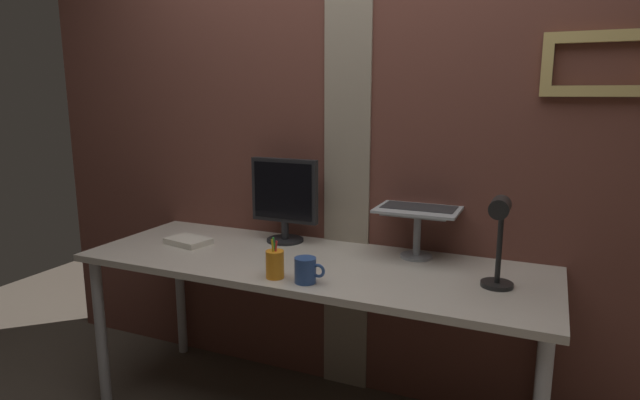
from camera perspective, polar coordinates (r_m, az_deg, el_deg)
The scene contains 9 objects.
brick_wall_back at distance 2.55m, azimuth 4.51°, elevation 5.45°, with size 3.70×0.16×2.42m.
desk at distance 2.32m, azimuth -1.00°, elevation -8.22°, with size 2.03×0.70×0.76m.
monitor at distance 2.55m, azimuth -3.86°, elevation 0.47°, with size 0.34×0.18×0.41m.
laptop_stand at distance 2.35m, azimuth 10.46°, elevation -2.79°, with size 0.28×0.22×0.21m.
laptop at distance 2.38m, azimuth 10.96°, elevation 0.66°, with size 0.35×0.29×0.24m.
desk_lamp at distance 2.00m, azimuth 18.76°, elevation -3.38°, with size 0.12×0.20×0.36m.
pen_cup at distance 2.09m, azimuth -4.89°, elevation -6.88°, with size 0.07×0.07×0.16m.
coffee_mug at distance 2.03m, azimuth -1.52°, elevation -7.58°, with size 0.12×0.08×0.10m.
paper_clutter_stack at distance 2.63m, azimuth -14.02°, elevation -4.31°, with size 0.20×0.14×0.03m, color silver.
Camera 1 is at (0.84, -1.97, 1.47)m, focal length 29.67 mm.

